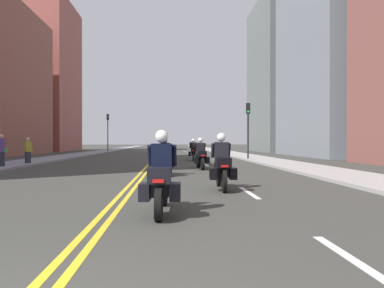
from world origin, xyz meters
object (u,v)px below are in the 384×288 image
at_px(motorcycle_2, 164,160).
at_px(motorcycle_3, 201,157).
at_px(motorcycle_4, 165,154).
at_px(motorcycle_5, 193,152).
at_px(pedestrian_0, 1,151).
at_px(motorcycle_0, 161,180).
at_px(traffic_light_far, 108,126).
at_px(motorcycle_1, 222,167).
at_px(pedestrian_1, 28,151).
at_px(traffic_light_near, 248,121).

distance_m(motorcycle_2, motorcycle_3, 3.92).
bearing_deg(motorcycle_4, motorcycle_2, -88.49).
height_order(motorcycle_5, pedestrian_0, pedestrian_0).
height_order(motorcycle_0, traffic_light_far, traffic_light_far).
xyz_separation_m(motorcycle_0, motorcycle_5, (1.91, 20.55, 0.01)).
height_order(motorcycle_2, motorcycle_3, motorcycle_3).
height_order(motorcycle_1, pedestrian_1, motorcycle_1).
distance_m(motorcycle_1, motorcycle_5, 17.00).
xyz_separation_m(motorcycle_0, pedestrian_0, (-8.59, 12.69, 0.28)).
bearing_deg(motorcycle_0, motorcycle_1, 67.33).
xyz_separation_m(motorcycle_1, motorcycle_5, (0.24, 17.00, -0.02)).
bearing_deg(motorcycle_5, pedestrian_0, -139.94).
bearing_deg(motorcycle_5, traffic_light_far, 116.96).
distance_m(motorcycle_1, pedestrian_1, 15.71).
relative_size(traffic_light_far, pedestrian_0, 2.85).
bearing_deg(traffic_light_far, motorcycle_4, -73.78).
relative_size(motorcycle_1, motorcycle_5, 0.96).
relative_size(motorcycle_3, traffic_light_near, 0.51).
distance_m(motorcycle_4, pedestrian_1, 8.19).
bearing_deg(pedestrian_0, motorcycle_1, -33.59).
bearing_deg(motorcycle_2, traffic_light_far, 102.58).
bearing_deg(motorcycle_3, motorcycle_2, -120.63).
distance_m(motorcycle_0, pedestrian_0, 15.33).
xyz_separation_m(motorcycle_3, motorcycle_4, (-1.89, 4.19, 0.01)).
xyz_separation_m(motorcycle_2, motorcycle_4, (-0.09, 7.67, -0.01)).
height_order(motorcycle_2, motorcycle_5, motorcycle_5).
bearing_deg(motorcycle_3, traffic_light_far, 104.07).
relative_size(motorcycle_1, motorcycle_2, 0.99).
height_order(motorcycle_5, pedestrian_1, pedestrian_1).
height_order(motorcycle_0, motorcycle_4, motorcycle_0).
xyz_separation_m(motorcycle_1, motorcycle_2, (-1.75, 4.72, -0.02)).
distance_m(motorcycle_4, traffic_light_near, 8.32).
height_order(motorcycle_4, motorcycle_5, motorcycle_5).
relative_size(traffic_light_near, pedestrian_0, 2.42).
distance_m(traffic_light_near, pedestrian_0, 16.97).
bearing_deg(motorcycle_3, pedestrian_0, 171.58).
bearing_deg(motorcycle_5, traffic_light_near, 7.82).
relative_size(motorcycle_1, motorcycle_3, 0.99).
bearing_deg(pedestrian_0, motorcycle_2, -19.31).
distance_m(motorcycle_0, pedestrian_1, 17.74).
relative_size(motorcycle_3, motorcycle_4, 0.98).
bearing_deg(pedestrian_1, traffic_light_far, 40.49).
xyz_separation_m(traffic_light_near, pedestrian_0, (-14.71, -8.19, -2.08)).
bearing_deg(motorcycle_1, motorcycle_2, 111.87).
xyz_separation_m(motorcycle_4, pedestrian_0, (-8.44, -3.25, 0.28)).
bearing_deg(motorcycle_4, motorcycle_5, 66.68).
relative_size(motorcycle_0, motorcycle_4, 1.00).
xyz_separation_m(motorcycle_3, motorcycle_5, (0.18, 8.79, 0.02)).
relative_size(motorcycle_5, pedestrian_1, 1.37).
height_order(motorcycle_0, pedestrian_0, pedestrian_0).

